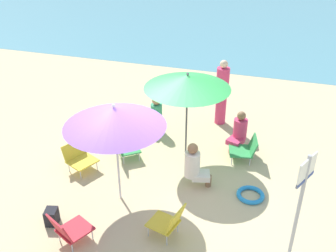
{
  "coord_description": "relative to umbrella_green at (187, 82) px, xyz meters",
  "views": [
    {
      "loc": [
        2.11,
        -5.92,
        4.92
      ],
      "look_at": [
        -0.1,
        1.26,
        0.7
      ],
      "focal_mm": 41.38,
      "sensor_mm": 36.0,
      "label": 1
    }
  ],
  "objects": [
    {
      "name": "sea_water",
      "position": [
        -0.31,
        13.28,
        -1.81
      ],
      "size": [
        40.0,
        16.0,
        0.01
      ],
      "primitive_type": "cube",
      "color": "#5693A3",
      "rests_on": "ground_plane"
    },
    {
      "name": "person_a",
      "position": [
        0.45,
        -1.04,
        -1.31
      ],
      "size": [
        0.54,
        0.39,
        1.0
      ],
      "rotation": [
        0.0,
        0.0,
        0.26
      ],
      "color": "silver",
      "rests_on": "ground_plane"
    },
    {
      "name": "beach_chair_b",
      "position": [
        -1.16,
        -3.18,
        -1.47
      ],
      "size": [
        0.69,
        0.75,
        0.67
      ],
      "rotation": [
        0.0,
        0.0,
        1.11
      ],
      "color": "red",
      "rests_on": "ground_plane"
    },
    {
      "name": "swim_ring",
      "position": [
        1.59,
        -1.05,
        -1.77
      ],
      "size": [
        0.55,
        0.55,
        0.09
      ],
      "primitive_type": "torus",
      "color": "#238CD8",
      "rests_on": "ground_plane"
    },
    {
      "name": "umbrella_green",
      "position": [
        0.0,
        0.0,
        0.0
      ],
      "size": [
        1.82,
        1.82,
        2.02
      ],
      "color": "#4C4C51",
      "rests_on": "ground_plane"
    },
    {
      "name": "beach_bag",
      "position": [
        -1.71,
        -2.83,
        -1.66
      ],
      "size": [
        0.26,
        0.28,
        0.3
      ],
      "primitive_type": "cube",
      "rotation": [
        0.0,
        0.0,
        4.96
      ],
      "color": "black",
      "rests_on": "ground_plane"
    },
    {
      "name": "beach_chair_d",
      "position": [
        0.37,
        -2.53,
        -1.46
      ],
      "size": [
        0.66,
        0.57,
        0.68
      ],
      "rotation": [
        0.0,
        0.0,
        2.88
      ],
      "color": "gold",
      "rests_on": "ground_plane"
    },
    {
      "name": "beach_chair_c",
      "position": [
        1.31,
        0.21,
        -1.52
      ],
      "size": [
        0.68,
        0.65,
        0.56
      ],
      "rotation": [
        0.0,
        0.0,
        -2.92
      ],
      "color": "#33934C",
      "rests_on": "ground_plane"
    },
    {
      "name": "beach_chair_a",
      "position": [
        -2.05,
        -1.18,
        -1.51
      ],
      "size": [
        0.76,
        0.74,
        0.58
      ],
      "rotation": [
        0.0,
        0.0,
        -0.43
      ],
      "color": "gold",
      "rests_on": "ground_plane"
    },
    {
      "name": "warning_sign",
      "position": [
        2.35,
        -2.42,
        -0.5
      ],
      "size": [
        0.25,
        0.46,
        2.0
      ],
      "rotation": [
        0.0,
        0.0,
        -0.46
      ],
      "color": "#ADADB2",
      "rests_on": "ground_plane"
    },
    {
      "name": "umbrella_purple",
      "position": [
        -0.83,
        -1.81,
        -0.02
      ],
      "size": [
        1.82,
        1.82,
        2.03
      ],
      "color": "silver",
      "rests_on": "ground_plane"
    },
    {
      "name": "person_c",
      "position": [
        1.09,
        0.66,
        -1.35
      ],
      "size": [
        0.44,
        0.55,
        0.93
      ],
      "rotation": [
        0.0,
        0.0,
        4.34
      ],
      "color": "#DB3866",
      "rests_on": "ground_plane"
    },
    {
      "name": "person_d",
      "position": [
        0.46,
        1.77,
        -0.94
      ],
      "size": [
        0.32,
        0.32,
        1.72
      ],
      "rotation": [
        0.0,
        0.0,
        1.51
      ],
      "color": "#DB3866",
      "rests_on": "ground_plane"
    },
    {
      "name": "beach_chair_e",
      "position": [
        -1.28,
        -0.53,
        -1.5
      ],
      "size": [
        0.73,
        0.72,
        0.58
      ],
      "rotation": [
        0.0,
        0.0,
        0.66
      ],
      "color": "#33934C",
      "rests_on": "ground_plane"
    },
    {
      "name": "ground_plane",
      "position": [
        -0.31,
        -1.27,
        -1.81
      ],
      "size": [
        40.0,
        40.0,
        0.0
      ],
      "primitive_type": "plane",
      "color": "#D3BC8C"
    },
    {
      "name": "person_b",
      "position": [
        -1.0,
        0.82,
        -1.34
      ],
      "size": [
        0.36,
        0.53,
        0.96
      ],
      "rotation": [
        0.0,
        0.0,
        4.49
      ],
      "color": "#389970",
      "rests_on": "ground_plane"
    }
  ]
}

